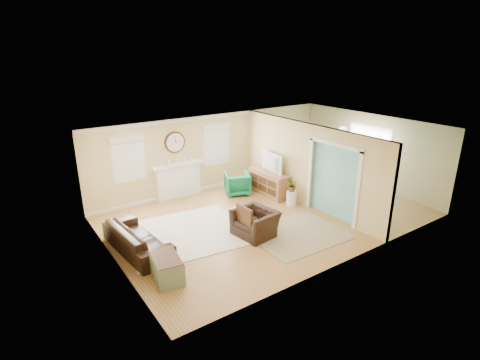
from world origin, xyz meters
The scene contains 29 objects.
floor centered at (0.00, 0.00, 0.00)m, with size 9.00×9.00×0.00m, color olive.
wall_back centered at (0.00, 3.00, 1.30)m, with size 9.00×0.02×2.60m, color #DAB776.
wall_front centered at (0.00, -3.00, 1.30)m, with size 9.00×0.02×2.60m, color #DAB776.
wall_left centered at (-4.50, 0.00, 1.30)m, with size 0.02×6.00×2.60m, color #DAB776.
wall_right centered at (4.50, 0.00, 1.30)m, with size 0.02×6.00×2.60m, color #DAB776.
ceiling centered at (0.00, 0.00, 2.60)m, with size 9.00×6.00×0.02m, color white.
partition centered at (1.51, 0.28, 1.36)m, with size 0.17×6.00×2.60m.
fireplace centered at (-1.50, 2.88, 0.60)m, with size 1.70×0.30×1.17m.
wall_clock centered at (-1.50, 2.97, 1.85)m, with size 0.70×0.07×0.70m.
window_left centered at (-3.05, 2.95, 1.66)m, with size 1.05×0.13×1.42m.
window_right centered at (0.05, 2.95, 1.66)m, with size 1.05×0.13×1.42m.
french_doors centered at (4.45, 0.00, 1.10)m, with size 0.06×1.70×2.20m.
pendant centered at (3.00, 0.00, 2.20)m, with size 0.30×0.30×0.55m.
rug_cream centered at (-2.56, 0.38, 0.01)m, with size 3.12×2.71×0.02m, color beige.
rug_jute centered at (-0.08, -1.37, 0.01)m, with size 2.43×1.99×0.01m, color tan.
rug_grey centered at (3.03, -0.07, 0.01)m, with size 2.56×3.20×0.01m, color gray.
sofa centered at (-3.89, 0.24, 0.33)m, with size 2.26×0.88×0.66m, color black.
eames_chair centered at (-1.03, -0.74, 0.35)m, with size 1.07×0.94×0.70m, color black.
green_chair centered at (0.26, 1.99, 0.37)m, with size 0.78×0.80×0.73m, color #156445.
trunk centered at (-3.80, -1.27, 0.26)m, with size 0.68×0.98×0.53m.
credenza centered at (1.12, 1.36, 0.40)m, with size 0.55×1.62×0.80m.
tv centered at (1.11, 1.36, 1.12)m, with size 1.12×0.15×0.64m, color black.
garden_stool centered at (1.09, 0.19, 0.23)m, with size 0.32×0.32×0.46m, color white.
potted_plant centered at (1.09, 0.19, 0.67)m, with size 0.37×0.32×0.42m, color #337F33.
dining_table centered at (3.03, -0.07, 0.34)m, with size 1.94×1.08×0.68m, color #4A2812.
dining_chair_n centered at (3.03, 0.95, 0.55)m, with size 0.46×0.46×0.94m.
dining_chair_s centered at (3.03, -1.24, 0.52)m, with size 0.44×0.44×0.89m.
dining_chair_w centered at (2.42, -0.07, 0.53)m, with size 0.51×0.51×0.91m.
dining_chair_e centered at (3.72, -0.17, 0.56)m, with size 0.43×0.43×0.95m.
Camera 1 is at (-6.44, -7.86, 4.71)m, focal length 28.00 mm.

